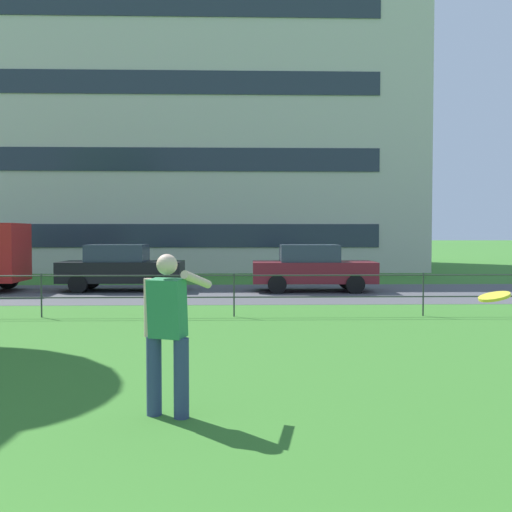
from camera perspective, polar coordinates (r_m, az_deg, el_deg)
The scene contains 7 objects.
street_strip at distance 19.15m, azimuth -8.57°, elevation -3.56°, with size 80.00×6.21×0.01m, color #4C4C51.
park_fence at distance 13.88m, azimuth -11.23°, elevation -3.00°, with size 30.76×0.04×1.00m.
person_thrower at distance 6.34m, azimuth -8.44°, elevation -6.94°, with size 0.70×0.70×1.71m.
frisbee at distance 5.60m, azimuth 21.86°, elevation -3.63°, with size 0.32×0.32×0.09m.
car_black_center at distance 20.26m, azimuth -12.80°, elevation -1.07°, with size 4.02×1.85×1.54m.
car_maroon_far_right at distance 19.70m, azimuth 5.42°, elevation -1.12°, with size 4.03×1.87×1.54m.
apartment_building_background at distance 36.06m, azimuth -12.62°, elevation 10.86°, with size 32.15×13.92×14.73m.
Camera 1 is at (2.31, -0.40, 1.93)m, focal length 41.76 mm.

